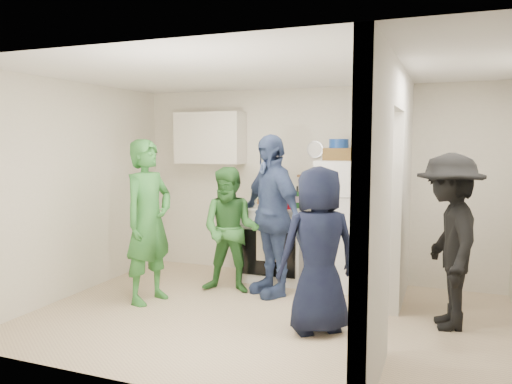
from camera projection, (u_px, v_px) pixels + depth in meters
floor at (268, 317)px, 5.14m from camera, size 4.80×4.80×0.00m
wall_back at (311, 183)px, 6.59m from camera, size 4.80×0.00×4.80m
wall_front at (184, 223)px, 3.44m from camera, size 4.80×0.00×4.80m
wall_left at (77, 189)px, 5.88m from camera, size 0.00×3.40×3.40m
ceiling at (268, 70)px, 4.89m from camera, size 4.80×4.80×0.00m
partition_pier_back at (401, 191)px, 5.60m from camera, size 0.12×1.20×2.50m
partition_pier_front at (373, 220)px, 3.56m from camera, size 0.12×1.20×2.50m
partition_header at (394, 86)px, 4.48m from camera, size 0.12×1.00×0.40m
stove at (277, 243)px, 6.50m from camera, size 0.81×0.68×0.97m
upper_cabinet at (210, 138)px, 6.87m from camera, size 0.95×0.34×0.70m
fridge at (345, 225)px, 6.12m from camera, size 0.65×0.63×1.57m
wicker_basket at (339, 154)px, 6.11m from camera, size 0.35×0.25×0.15m
blue_bowl at (339, 144)px, 6.10m from camera, size 0.24×0.24×0.11m
yellow_cup_stack_top at (363, 150)px, 5.85m from camera, size 0.09×0.09×0.25m
wall_clock at (315, 149)px, 6.51m from camera, size 0.22×0.02×0.22m
spice_shelf at (311, 176)px, 6.54m from camera, size 0.35×0.08×0.03m
yellow_cup_stack_stove at (262, 198)px, 6.27m from camera, size 0.09×0.09×0.25m
red_cup at (289, 204)px, 6.18m from camera, size 0.09×0.09×0.12m
person_green_left at (149, 221)px, 5.57m from camera, size 0.56×0.74×1.83m
person_green_center at (231, 230)px, 5.94m from camera, size 0.81×0.68×1.50m
person_denim at (271, 215)px, 5.84m from camera, size 1.15×1.06×1.89m
person_navy at (318, 250)px, 4.68m from camera, size 0.92×0.87×1.58m
person_nook at (449, 241)px, 4.80m from camera, size 0.82×1.19×1.70m
bottle_a at (260, 193)px, 6.66m from camera, size 0.06×0.06×0.29m
bottle_b at (261, 194)px, 6.42m from camera, size 0.06×0.06×0.31m
bottle_c at (277, 193)px, 6.61m from camera, size 0.07×0.07×0.32m
bottle_d at (278, 196)px, 6.37m from camera, size 0.08×0.08×0.27m
bottle_e at (287, 193)px, 6.56m from camera, size 0.06×0.06×0.32m
bottle_f at (290, 196)px, 6.40m from camera, size 0.08×0.08×0.28m
bottle_g at (299, 195)px, 6.46m from camera, size 0.07×0.07×0.29m
bottle_h at (254, 194)px, 6.44m from camera, size 0.07×0.07×0.31m
bottle_i at (284, 196)px, 6.50m from camera, size 0.07×0.07×0.25m
bottle_j at (297, 197)px, 6.25m from camera, size 0.06×0.06×0.28m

